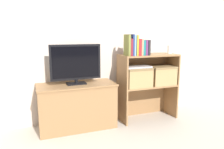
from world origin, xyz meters
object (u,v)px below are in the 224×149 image
object	(u,v)px
book_skyblue	(133,45)
book_plum	(144,48)
book_maroon	(129,47)
baby_monitor	(170,50)
book_navy	(131,45)
laptop	(136,67)
storage_basket_right	(160,74)
book_crimson	(137,47)
tv	(76,63)
book_tan	(140,47)
book_olive	(127,45)
tv_stand	(77,106)
book_charcoal	(147,47)
storage_basket_left	(136,76)
book_mustard	(135,45)
book_teal	(142,48)

from	to	relation	value
book_skyblue	book_plum	world-z (taller)	book_skyblue
book_maroon	baby_monitor	xyz separation A→B (m)	(0.62, 0.06, -0.05)
book_navy	book_plum	size ratio (longest dim) A/B	1.38
laptop	storage_basket_right	bearing A→B (deg)	0.00
book_skyblue	book_crimson	distance (m)	0.06
book_plum	tv	bearing A→B (deg)	173.67
laptop	book_skyblue	bearing A→B (deg)	-148.39
book_maroon	baby_monitor	size ratio (longest dim) A/B	1.49
book_maroon	book_tan	world-z (taller)	book_maroon
book_olive	storage_basket_right	bearing A→B (deg)	5.19
book_plum	storage_basket_right	xyz separation A→B (m)	(0.28, 0.05, -0.36)
tv_stand	book_charcoal	bearing A→B (deg)	-6.22
book_maroon	storage_basket_left	size ratio (longest dim) A/B	0.61
book_charcoal	baby_monitor	world-z (taller)	book_charcoal
book_skyblue	book_tan	bearing A→B (deg)	0.00
book_maroon	book_skyblue	world-z (taller)	book_skyblue
book_mustard	laptop	xyz separation A→B (m)	(0.05, 0.05, -0.27)
book_navy	storage_basket_left	size ratio (longest dim) A/B	0.76
book_navy	book_plum	xyz separation A→B (m)	(0.18, 0.00, -0.03)
baby_monitor	storage_basket_right	size ratio (longest dim) A/B	0.41
book_olive	book_crimson	distance (m)	0.14
book_teal	storage_basket_right	size ratio (longest dim) A/B	0.55
book_navy	book_crimson	size ratio (longest dim) A/B	1.29
tv_stand	book_teal	bearing A→B (deg)	-6.70
book_crimson	book_charcoal	xyz separation A→B (m)	(0.13, 0.00, -0.01)
book_maroon	storage_basket_right	bearing A→B (deg)	5.50
book_skyblue	book_teal	distance (m)	0.13
book_plum	laptop	world-z (taller)	book_plum
book_charcoal	laptop	bearing A→B (deg)	157.13
laptop	book_teal	bearing A→B (deg)	-44.83
book_olive	book_plum	size ratio (longest dim) A/B	1.37
tv_stand	storage_basket_right	bearing A→B (deg)	-2.48
book_plum	book_charcoal	bearing A→B (deg)	0.00
storage_basket_right	book_maroon	bearing A→B (deg)	-174.50
book_olive	laptop	world-z (taller)	book_olive
book_olive	laptop	size ratio (longest dim) A/B	0.75
book_mustard	book_tan	world-z (taller)	book_mustard
book_olive	book_skyblue	bearing A→B (deg)	0.00
book_tan	baby_monitor	size ratio (longest dim) A/B	1.46
book_tan	book_charcoal	xyz separation A→B (m)	(0.09, 0.00, -0.01)
book_olive	book_skyblue	size ratio (longest dim) A/B	1.01
book_navy	baby_monitor	world-z (taller)	book_navy
tv_stand	book_navy	bearing A→B (deg)	-8.16
storage_basket_right	book_navy	bearing A→B (deg)	-174.18
book_teal	storage_basket_left	xyz separation A→B (m)	(-0.05, 0.05, -0.36)
tv	book_charcoal	xyz separation A→B (m)	(0.87, -0.09, 0.17)
tv_stand	storage_basket_left	distance (m)	0.82
book_mustard	book_charcoal	xyz separation A→B (m)	(0.16, 0.00, -0.03)
book_mustard	storage_basket_left	bearing A→B (deg)	44.18
book_teal	book_skyblue	bearing A→B (deg)	180.00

